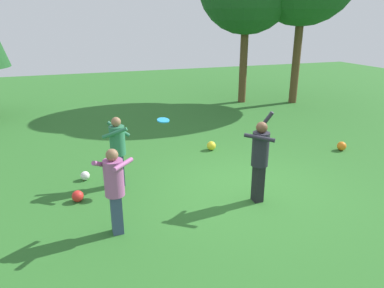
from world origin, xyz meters
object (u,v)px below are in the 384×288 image
Objects in this scene: ball_orange at (342,146)px; ball_white at (85,176)px; frisbee at (163,120)px; person_thrower at (260,155)px; ball_red at (78,196)px; person_catcher at (118,146)px; ball_yellow at (211,146)px; person_bystander at (114,185)px.

ball_white is at bearing 176.93° from ball_orange.
frisbee reaches higher than ball_white.
person_thrower reaches higher than ball_orange.
ball_orange reaches higher than ball_red.
person_catcher is 1.36m from ball_red.
ball_white is at bearing 6.02° from person_thrower.
person_thrower is 4.13m from ball_white.
ball_yellow is at bearing 160.21° from ball_orange.
ball_red is 0.94× the size of ball_orange.
person_thrower is at bearing -39.98° from frisbee.
person_thrower is 7.83× the size of ball_red.
person_thrower reaches higher than frisbee.
frisbee reaches higher than ball_orange.
frisbee is (0.97, -0.34, 0.59)m from person_catcher.
ball_red is (-3.81, -1.94, -0.01)m from ball_yellow.
ball_red is at bearing -133.56° from person_catcher.
ball_orange is (6.41, 0.17, -0.82)m from person_catcher.
ball_orange is (3.56, -1.28, -0.00)m from ball_yellow.
ball_red is at bearing -101.37° from ball_white.
ball_red is at bearing 63.34° from person_bystander.
person_thrower is 7.25× the size of ball_yellow.
frisbee is 1.28× the size of ball_orange.
person_catcher is at bearing 160.75° from frisbee.
person_catcher is at bearing 29.68° from person_bystander.
person_thrower is 3.86m from ball_red.
ball_orange is (7.37, 0.66, 0.01)m from ball_red.
person_bystander is (-0.33, -1.91, -0.02)m from person_catcher.
frisbee is 1.36× the size of ball_red.
ball_red is at bearing -175.41° from frisbee.
ball_white is 1.06m from ball_red.
person_catcher is 1.18m from frisbee.
person_bystander is at bearing -133.50° from ball_yellow.
person_bystander is 6.12× the size of ball_orange.
person_thrower is at bearing -14.03° from person_catcher.
ball_yellow is at bearing 43.42° from frisbee.
ball_red is (-0.21, -1.04, 0.01)m from ball_white.
frisbee reaches higher than ball_red.
ball_white is 0.83× the size of ball_orange.
person_catcher is 6.22× the size of ball_orange.
person_bystander is 7.10m from ball_orange.
person_catcher reaches higher than person_bystander.
ball_orange is at bearing 20.73° from person_catcher.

